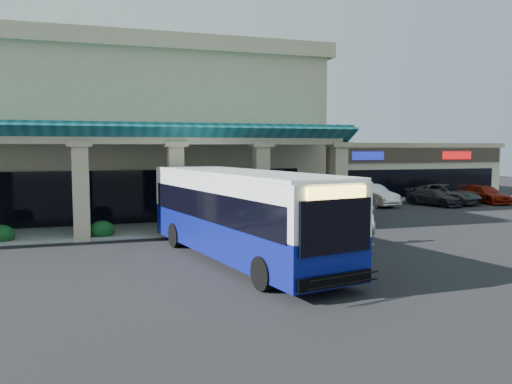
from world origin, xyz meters
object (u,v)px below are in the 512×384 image
object	(u,v)px
car_red	(434,197)
car_extra	(485,194)
pedestrian	(371,225)
car_white	(371,195)
transit_bus	(240,216)
car_gray	(445,194)
car_silver	(340,195)

from	to	relation	value
car_red	car_extra	size ratio (longest dim) A/B	0.93
pedestrian	car_white	distance (m)	16.18
transit_bus	car_red	xyz separation A→B (m)	(19.38, 13.85, -1.12)
car_white	car_gray	xyz separation A→B (m)	(6.28, -0.57, -0.04)
car_red	car_white	bearing A→B (deg)	142.89
transit_bus	car_gray	xyz separation A→B (m)	(21.03, 14.74, -0.98)
transit_bus	car_extra	size ratio (longest dim) A/B	2.64
car_white	transit_bus	bearing A→B (deg)	-142.59
pedestrian	car_white	bearing A→B (deg)	-25.02
transit_bus	car_silver	xyz separation A→B (m)	(12.21, 15.66, -0.93)
car_extra	car_white	bearing A→B (deg)	175.10
car_gray	transit_bus	bearing A→B (deg)	-169.28
car_silver	car_white	xyz separation A→B (m)	(2.54, -0.35, -0.01)
car_red	car_gray	bearing A→B (deg)	8.75
car_white	car_extra	distance (m)	9.89
transit_bus	car_white	xyz separation A→B (m)	(14.75, 15.31, -0.95)
car_silver	car_gray	distance (m)	8.87
pedestrian	car_gray	bearing A→B (deg)	-41.91
car_gray	pedestrian	bearing A→B (deg)	-161.32
pedestrian	car_white	world-z (taller)	pedestrian
car_white	car_silver	bearing A→B (deg)	163.57
car_silver	car_extra	size ratio (longest dim) A/B	1.02
car_silver	car_red	size ratio (longest dim) A/B	1.10
transit_bus	car_white	bearing A→B (deg)	33.99
car_silver	transit_bus	bearing A→B (deg)	-147.31
car_gray	car_red	bearing A→B (deg)	-176.01
car_red	car_extra	world-z (taller)	car_extra
pedestrian	car_gray	xyz separation A→B (m)	(14.40, 13.42, -0.11)
transit_bus	pedestrian	xyz separation A→B (m)	(6.63, 1.32, -0.87)
car_silver	car_gray	xyz separation A→B (m)	(8.82, -0.92, -0.05)
car_silver	car_extra	world-z (taller)	car_silver
pedestrian	car_silver	distance (m)	15.38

